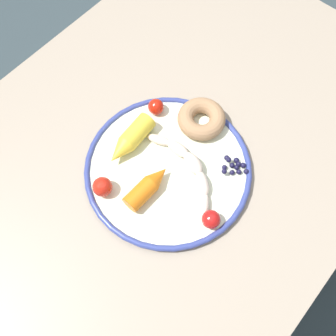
{
  "coord_description": "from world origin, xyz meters",
  "views": [
    {
      "loc": [
        0.25,
        0.25,
        1.48
      ],
      "look_at": [
        -0.0,
        0.04,
        0.75
      ],
      "focal_mm": 41.89,
      "sensor_mm": 36.0,
      "label": 1
    }
  ],
  "objects_px": {
    "tomato_mid": "(211,219)",
    "dining_table": "(156,176)",
    "carrot_yellow": "(130,140)",
    "donut": "(201,119)",
    "tomato_near": "(102,187)",
    "tomato_far": "(156,107)",
    "blueberry_pile": "(234,166)",
    "plate": "(168,169)",
    "carrot_orange": "(148,187)",
    "banana": "(189,167)"
  },
  "relations": [
    {
      "from": "plate",
      "to": "tomato_far",
      "type": "relative_size",
      "value": 10.1
    },
    {
      "from": "tomato_near",
      "to": "plate",
      "type": "bearing_deg",
      "value": 151.66
    },
    {
      "from": "blueberry_pile",
      "to": "tomato_near",
      "type": "height_order",
      "value": "tomato_near"
    },
    {
      "from": "tomato_near",
      "to": "tomato_far",
      "type": "xyz_separation_m",
      "value": [
        -0.21,
        -0.04,
        -0.0
      ]
    },
    {
      "from": "donut",
      "to": "tomato_far",
      "type": "bearing_deg",
      "value": -66.59
    },
    {
      "from": "dining_table",
      "to": "blueberry_pile",
      "type": "distance_m",
      "value": 0.2
    },
    {
      "from": "carrot_orange",
      "to": "carrot_yellow",
      "type": "xyz_separation_m",
      "value": [
        -0.05,
        -0.1,
        0.0
      ]
    },
    {
      "from": "tomato_far",
      "to": "dining_table",
      "type": "bearing_deg",
      "value": 39.63
    },
    {
      "from": "donut",
      "to": "tomato_near",
      "type": "distance_m",
      "value": 0.25
    },
    {
      "from": "carrot_orange",
      "to": "carrot_yellow",
      "type": "distance_m",
      "value": 0.11
    },
    {
      "from": "banana",
      "to": "tomato_mid",
      "type": "distance_m",
      "value": 0.12
    },
    {
      "from": "plate",
      "to": "donut",
      "type": "bearing_deg",
      "value": -172.88
    },
    {
      "from": "blueberry_pile",
      "to": "dining_table",
      "type": "bearing_deg",
      "value": -57.19
    },
    {
      "from": "tomato_mid",
      "to": "dining_table",
      "type": "bearing_deg",
      "value": -100.86
    },
    {
      "from": "tomato_near",
      "to": "carrot_orange",
      "type": "bearing_deg",
      "value": 130.98
    },
    {
      "from": "plate",
      "to": "blueberry_pile",
      "type": "height_order",
      "value": "blueberry_pile"
    },
    {
      "from": "carrot_orange",
      "to": "blueberry_pile",
      "type": "distance_m",
      "value": 0.18
    },
    {
      "from": "dining_table",
      "to": "tomato_far",
      "type": "xyz_separation_m",
      "value": [
        -0.09,
        -0.07,
        0.12
      ]
    },
    {
      "from": "blueberry_pile",
      "to": "tomato_far",
      "type": "bearing_deg",
      "value": -89.36
    },
    {
      "from": "dining_table",
      "to": "tomato_near",
      "type": "xyz_separation_m",
      "value": [
        0.12,
        -0.03,
        0.12
      ]
    },
    {
      "from": "dining_table",
      "to": "banana",
      "type": "height_order",
      "value": "banana"
    },
    {
      "from": "dining_table",
      "to": "blueberry_pile",
      "type": "bearing_deg",
      "value": 122.81
    },
    {
      "from": "carrot_orange",
      "to": "blueberry_pile",
      "type": "xyz_separation_m",
      "value": [
        -0.15,
        0.1,
        -0.01
      ]
    },
    {
      "from": "blueberry_pile",
      "to": "carrot_yellow",
      "type": "bearing_deg",
      "value": -63.06
    },
    {
      "from": "dining_table",
      "to": "blueberry_pile",
      "type": "xyz_separation_m",
      "value": [
        -0.09,
        0.14,
        0.11
      ]
    },
    {
      "from": "dining_table",
      "to": "tomato_far",
      "type": "relative_size",
      "value": 36.27
    },
    {
      "from": "tomato_far",
      "to": "tomato_near",
      "type": "bearing_deg",
      "value": 12.03
    },
    {
      "from": "tomato_near",
      "to": "tomato_mid",
      "type": "height_order",
      "value": "tomato_near"
    },
    {
      "from": "plate",
      "to": "donut",
      "type": "distance_m",
      "value": 0.13
    },
    {
      "from": "carrot_yellow",
      "to": "donut",
      "type": "bearing_deg",
      "value": 150.22
    },
    {
      "from": "carrot_yellow",
      "to": "blueberry_pile",
      "type": "relative_size",
      "value": 2.09
    },
    {
      "from": "dining_table",
      "to": "tomato_far",
      "type": "bearing_deg",
      "value": -140.37
    },
    {
      "from": "carrot_yellow",
      "to": "blueberry_pile",
      "type": "bearing_deg",
      "value": 116.94
    },
    {
      "from": "blueberry_pile",
      "to": "carrot_orange",
      "type": "bearing_deg",
      "value": -33.18
    },
    {
      "from": "tomato_far",
      "to": "tomato_mid",
      "type": "bearing_deg",
      "value": 63.93
    },
    {
      "from": "plate",
      "to": "tomato_mid",
      "type": "distance_m",
      "value": 0.14
    },
    {
      "from": "tomato_near",
      "to": "tomato_mid",
      "type": "relative_size",
      "value": 1.09
    },
    {
      "from": "blueberry_pile",
      "to": "donut",
      "type": "bearing_deg",
      "value": -108.05
    },
    {
      "from": "dining_table",
      "to": "tomato_mid",
      "type": "bearing_deg",
      "value": 79.14
    },
    {
      "from": "tomato_mid",
      "to": "tomato_far",
      "type": "relative_size",
      "value": 1.06
    },
    {
      "from": "banana",
      "to": "tomato_near",
      "type": "bearing_deg",
      "value": -33.91
    },
    {
      "from": "banana",
      "to": "carrot_yellow",
      "type": "relative_size",
      "value": 1.71
    },
    {
      "from": "dining_table",
      "to": "tomato_mid",
      "type": "height_order",
      "value": "tomato_mid"
    },
    {
      "from": "carrot_yellow",
      "to": "tomato_far",
      "type": "height_order",
      "value": "carrot_yellow"
    },
    {
      "from": "carrot_orange",
      "to": "tomato_mid",
      "type": "distance_m",
      "value": 0.14
    },
    {
      "from": "banana",
      "to": "donut",
      "type": "relative_size",
      "value": 2.08
    },
    {
      "from": "carrot_orange",
      "to": "tomato_near",
      "type": "relative_size",
      "value": 2.71
    },
    {
      "from": "plate",
      "to": "tomato_near",
      "type": "distance_m",
      "value": 0.14
    },
    {
      "from": "banana",
      "to": "tomato_near",
      "type": "height_order",
      "value": "tomato_near"
    },
    {
      "from": "tomato_far",
      "to": "blueberry_pile",
      "type": "bearing_deg",
      "value": 90.64
    }
  ]
}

